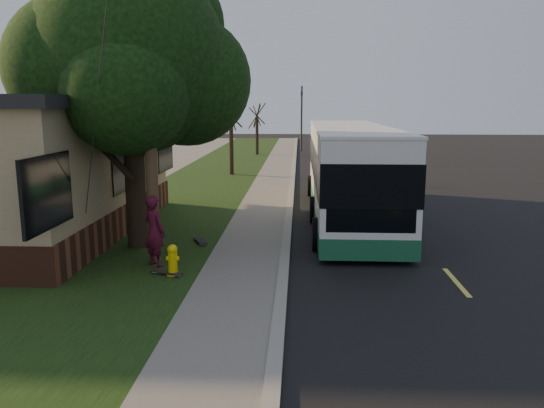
{
  "coord_description": "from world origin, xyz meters",
  "views": [
    {
      "loc": [
        0.36,
        -11.86,
        4.06
      ],
      "look_at": [
        -0.34,
        1.57,
        1.5
      ],
      "focal_mm": 35.0,
      "sensor_mm": 36.0,
      "label": 1
    }
  ],
  "objects_px": {
    "transit_bus": "(349,169)",
    "skateboard_spare": "(166,272)",
    "bare_tree_far": "(257,130)",
    "skateboard_main": "(200,241)",
    "distant_car": "(337,145)",
    "skateboarder": "(154,231)",
    "traffic_signal": "(302,114)",
    "utility_pole": "(147,79)",
    "bare_tree_near": "(231,138)",
    "fire_hydrant": "(173,260)",
    "leafy_tree": "(132,61)"
  },
  "relations": [
    {
      "from": "fire_hydrant",
      "to": "skateboarder",
      "type": "relative_size",
      "value": 0.42
    },
    {
      "from": "fire_hydrant",
      "to": "utility_pole",
      "type": "height_order",
      "value": "utility_pole"
    },
    {
      "from": "traffic_signal",
      "to": "skateboard_main",
      "type": "height_order",
      "value": "traffic_signal"
    },
    {
      "from": "distant_car",
      "to": "traffic_signal",
      "type": "bearing_deg",
      "value": 139.52
    },
    {
      "from": "bare_tree_far",
      "to": "distant_car",
      "type": "distance_m",
      "value": 6.56
    },
    {
      "from": "bare_tree_far",
      "to": "skateboarder",
      "type": "bearing_deg",
      "value": -90.4
    },
    {
      "from": "transit_bus",
      "to": "distant_car",
      "type": "xyz_separation_m",
      "value": [
        1.25,
        23.94,
        -0.94
      ]
    },
    {
      "from": "traffic_signal",
      "to": "skateboarder",
      "type": "bearing_deg",
      "value": -96.35
    },
    {
      "from": "fire_hydrant",
      "to": "skateboard_spare",
      "type": "relative_size",
      "value": 0.87
    },
    {
      "from": "skateboard_spare",
      "to": "leafy_tree",
      "type": "bearing_deg",
      "value": 117.9
    },
    {
      "from": "traffic_signal",
      "to": "distant_car",
      "type": "xyz_separation_m",
      "value": [
        2.88,
        -3.06,
        -2.35
      ]
    },
    {
      "from": "skateboarder",
      "to": "leafy_tree",
      "type": "bearing_deg",
      "value": -27.22
    },
    {
      "from": "bare_tree_far",
      "to": "skateboard_main",
      "type": "height_order",
      "value": "bare_tree_far"
    },
    {
      "from": "utility_pole",
      "to": "skateboarder",
      "type": "height_order",
      "value": "utility_pole"
    },
    {
      "from": "utility_pole",
      "to": "distant_car",
      "type": "distance_m",
      "value": 30.92
    },
    {
      "from": "skateboard_spare",
      "to": "traffic_signal",
      "type": "bearing_deg",
      "value": 84.52
    },
    {
      "from": "utility_pole",
      "to": "skateboarder",
      "type": "bearing_deg",
      "value": -71.7
    },
    {
      "from": "transit_bus",
      "to": "skateboard_spare",
      "type": "height_order",
      "value": "transit_bus"
    },
    {
      "from": "bare_tree_near",
      "to": "skateboard_main",
      "type": "xyz_separation_m",
      "value": [
        1.0,
        -15.05,
        -2.02
      ]
    },
    {
      "from": "distant_car",
      "to": "leafy_tree",
      "type": "bearing_deg",
      "value": -98.73
    },
    {
      "from": "leafy_tree",
      "to": "skateboarder",
      "type": "relative_size",
      "value": 4.39
    },
    {
      "from": "skateboard_spare",
      "to": "distant_car",
      "type": "relative_size",
      "value": 0.18
    },
    {
      "from": "bare_tree_near",
      "to": "bare_tree_far",
      "type": "height_order",
      "value": "bare_tree_near"
    },
    {
      "from": "bare_tree_far",
      "to": "skateboard_spare",
      "type": "height_order",
      "value": "bare_tree_far"
    },
    {
      "from": "skateboarder",
      "to": "distant_car",
      "type": "bearing_deg",
      "value": -65.78
    },
    {
      "from": "traffic_signal",
      "to": "skateboard_main",
      "type": "xyz_separation_m",
      "value": [
        -3.0,
        -31.05,
        -3.03
      ]
    },
    {
      "from": "skateboarder",
      "to": "skateboard_main",
      "type": "relative_size",
      "value": 2.0
    },
    {
      "from": "utility_pole",
      "to": "transit_bus",
      "type": "bearing_deg",
      "value": 47.86
    },
    {
      "from": "traffic_signal",
      "to": "skateboard_main",
      "type": "relative_size",
      "value": 6.18
    },
    {
      "from": "traffic_signal",
      "to": "utility_pole",
      "type": "bearing_deg",
      "value": -96.58
    },
    {
      "from": "transit_bus",
      "to": "skateboarder",
      "type": "relative_size",
      "value": 6.8
    },
    {
      "from": "bare_tree_near",
      "to": "bare_tree_far",
      "type": "bearing_deg",
      "value": 87.61
    },
    {
      "from": "bare_tree_far",
      "to": "skateboard_main",
      "type": "bearing_deg",
      "value": -88.94
    },
    {
      "from": "fire_hydrant",
      "to": "skateboard_spare",
      "type": "height_order",
      "value": "fire_hydrant"
    },
    {
      "from": "utility_pole",
      "to": "bare_tree_near",
      "type": "distance_m",
      "value": 17.19
    },
    {
      "from": "transit_bus",
      "to": "skateboard_spare",
      "type": "distance_m",
      "value": 8.71
    },
    {
      "from": "fire_hydrant",
      "to": "bare_tree_near",
      "type": "relative_size",
      "value": 0.17
    },
    {
      "from": "bare_tree_far",
      "to": "utility_pole",
      "type": "bearing_deg",
      "value": -90.6
    },
    {
      "from": "distant_car",
      "to": "skateboard_main",
      "type": "bearing_deg",
      "value": -95.65
    },
    {
      "from": "bare_tree_far",
      "to": "skateboard_main",
      "type": "distance_m",
      "value": 27.12
    },
    {
      "from": "skateboard_main",
      "to": "leafy_tree",
      "type": "bearing_deg",
      "value": -169.91
    },
    {
      "from": "skateboard_main",
      "to": "transit_bus",
      "type": "bearing_deg",
      "value": 41.22
    },
    {
      "from": "fire_hydrant",
      "to": "bare_tree_near",
      "type": "xyz_separation_m",
      "value": [
        -0.9,
        18.0,
        1.72
      ]
    },
    {
      "from": "distant_car",
      "to": "skateboard_spare",
      "type": "bearing_deg",
      "value": -95.01
    },
    {
      "from": "bare_tree_far",
      "to": "skateboarder",
      "type": "height_order",
      "value": "bare_tree_far"
    },
    {
      "from": "skateboarder",
      "to": "distant_car",
      "type": "relative_size",
      "value": 0.37
    },
    {
      "from": "fire_hydrant",
      "to": "bare_tree_far",
      "type": "height_order",
      "value": "bare_tree_far"
    },
    {
      "from": "leafy_tree",
      "to": "transit_bus",
      "type": "relative_size",
      "value": 0.64
    },
    {
      "from": "bare_tree_near",
      "to": "traffic_signal",
      "type": "relative_size",
      "value": 0.78
    },
    {
      "from": "bare_tree_far",
      "to": "leafy_tree",
      "type": "bearing_deg",
      "value": -92.45
    }
  ]
}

